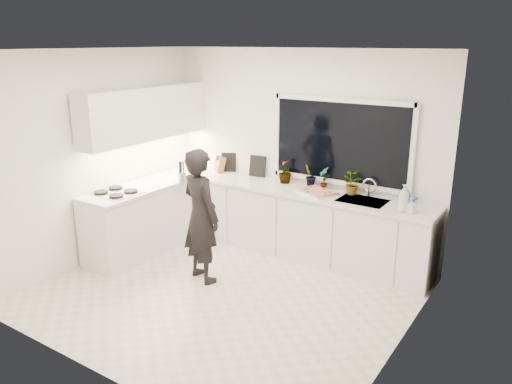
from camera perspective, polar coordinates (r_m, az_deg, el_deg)
The scene contains 25 objects.
floor at distance 5.87m, azimuth -3.73°, elevation -11.57°, with size 4.00×3.50×0.02m, color beige.
wall_back at distance 6.80m, azimuth 5.02°, elevation 4.66°, with size 4.00×0.02×2.70m, color white.
wall_left at distance 6.73m, azimuth -17.80°, elevation 3.79°, with size 0.02×3.50×2.70m, color white.
wall_right at distance 4.48m, azimuth 16.94°, elevation -2.54°, with size 0.02×3.50×2.70m, color white.
ceiling at distance 5.16m, azimuth -4.33°, elevation 16.03°, with size 4.00×3.50×0.02m, color white.
window at distance 6.47m, azimuth 9.61°, elevation 5.67°, with size 1.80×0.02×1.00m, color black.
base_cabinets_back at distance 6.79m, azimuth 3.57°, elevation -3.32°, with size 3.92×0.58×0.88m, color white.
base_cabinets_left at distance 6.96m, azimuth -13.13°, elevation -3.25°, with size 0.58×1.60×0.88m, color white.
countertop_back at distance 6.64m, azimuth 3.60°, elevation 0.38°, with size 3.94×0.62×0.04m, color silver.
countertop_left at distance 6.81m, azimuth -13.38°, elevation 0.39°, with size 0.62×1.60×0.04m, color silver.
upper_cabinets at distance 6.94m, azimuth -12.51°, elevation 8.78°, with size 0.34×2.10×0.70m, color white.
sink at distance 6.23m, azimuth 12.05°, elevation -1.39°, with size 0.58×0.42×0.14m, color silver.
faucet at distance 6.36m, azimuth 12.80°, elevation 0.46°, with size 0.03×0.03×0.22m, color silver.
stovetop at distance 6.60m, azimuth -15.71°, elevation -0.02°, with size 0.56×0.48×0.03m, color black.
person at distance 5.91m, azimuth -6.32°, elevation -2.73°, with size 0.59×0.39×1.62m, color black.
pizza_tray at distance 6.41m, azimuth 6.99°, elevation 0.01°, with size 0.48×0.35×0.03m, color silver.
pizza at distance 6.40m, azimuth 6.99°, elevation 0.15°, with size 0.43×0.31×0.01m, color red.
watering_can at distance 6.20m, azimuth 16.60°, elevation -0.69°, with size 0.14×0.14×0.13m, color #1434C2.
paper_towel_roll at distance 7.64m, azimuth -7.19°, elevation 3.67°, with size 0.11×0.11×0.26m, color white.
knife_block at distance 7.38m, azimuth -4.14°, elevation 3.12°, with size 0.13×0.10×0.22m, color olive.
utensil_crock at distance 6.83m, azimuth -8.45°, elevation 1.58°, with size 0.13×0.13×0.16m, color #BBBABF.
picture_frame_large at distance 7.40m, azimuth -3.15°, elevation 3.42°, with size 0.22×0.02×0.28m, color black.
picture_frame_small at distance 7.12m, azimuth 0.18°, elevation 2.97°, with size 0.25×0.02×0.30m, color black.
herb_plants at distance 6.56m, azimuth 7.35°, elevation 1.61°, with size 1.20×0.24×0.32m.
soap_bottles at distance 5.87m, azimuth 16.67°, elevation -0.86°, with size 0.22×0.17×0.32m.
Camera 1 is at (3.14, -4.09, 2.79)m, focal length 35.00 mm.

